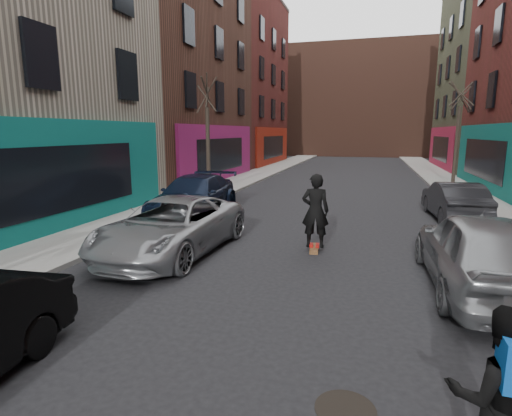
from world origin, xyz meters
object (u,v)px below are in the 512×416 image
Objects in this scene: tree_right_far at (458,124)px; pedestrian at (497,399)px; parked_right_far at (482,252)px; skateboarder at (315,211)px; manhole at (345,409)px; parked_right_end at (454,201)px; parked_left_far at (172,226)px; parked_left_end at (194,196)px; skateboard at (314,248)px; tree_left_far at (208,126)px.

tree_right_far is 3.96× the size of pedestrian.
parked_right_far is 3.98m from skateboarder.
pedestrian is at bearing -99.17° from tree_right_far.
manhole is (1.19, -6.13, -1.07)m from skateboarder.
parked_right_end reaches higher than manhole.
parked_left_far is (-9.42, -15.62, -2.82)m from tree_right_far.
pedestrian is at bearing 77.04° from parked_right_end.
tree_right_far is 15.84m from parked_left_end.
manhole is (-3.10, -11.35, -0.68)m from parked_right_end.
skateboard reaches higher than manhole.
parked_right_far is 1.16× the size of parked_right_end.
parked_left_end is 6.51× the size of skateboard.
skateboard is at bearing 46.28° from parked_right_end.
parked_left_far is 2.62× the size of skateboarder.
parked_left_end is 9.80m from parked_right_far.
skateboarder is 7.22m from pedestrian.
tree_right_far is 8.50× the size of skateboard.
tree_right_far is 9.75m from parked_right_end.
parked_right_end is (9.20, 2.07, -0.07)m from parked_left_end.
manhole is at bearing -58.98° from parked_left_end.
tree_right_far reaches higher than skateboard.
parked_left_end reaches higher than manhole.
pedestrian is at bearing -75.61° from skateboard.
pedestrian reaches higher than skateboard.
tree_left_far is at bearing 122.16° from skateboard.
parked_right_far is 4.04m from skateboard.
parked_left_end is at bearing -133.82° from tree_right_far.
tree_right_far is at bearing -117.81° from skateboarder.
skateboard is 1.03m from skateboarder.
parked_right_far is 6.86× the size of manhole.
pedestrian is at bearing 76.63° from parked_right_far.
parked_left_far reaches higher than skateboard.
parked_left_far is at bearing -74.74° from parked_left_end.
parked_right_far is (8.41, -5.04, 0.06)m from parked_left_end.
tree_left_far is 1.35× the size of parked_right_far.
skateboarder is at bearing -52.25° from tree_left_far.
tree_left_far is 11.58m from parked_right_end.
pedestrian reaches higher than parked_left_end.
tree_right_far reaches higher than pedestrian.
parked_left_end is 1.09× the size of parked_right_far.
tree_left_far is 3.32× the size of skateboarder.
tree_right_far is 18.46m from parked_left_far.
tree_right_far reaches higher than parked_right_far.
parked_right_far reaches higher than skateboard.
tree_left_far reaches higher than parked_right_end.
skateboarder reaches higher than manhole.
parked_right_far is 2.79× the size of pedestrian.
tree_left_far is at bearing -47.32° from parked_right_far.
skateboarder is at bearing 101.01° from manhole.
skateboarder is (6.51, -8.41, -2.30)m from tree_left_far.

